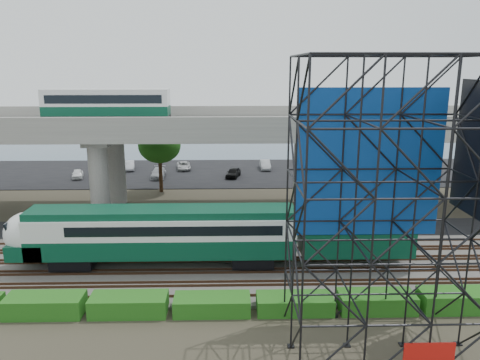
{
  "coord_description": "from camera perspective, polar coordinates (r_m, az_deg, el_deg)",
  "views": [
    {
      "loc": [
        2.06,
        -29.97,
        14.49
      ],
      "look_at": [
        2.94,
        6.0,
        5.75
      ],
      "focal_mm": 35.0,
      "sensor_mm": 36.0,
      "label": 1
    }
  ],
  "objects": [
    {
      "name": "trees",
      "position": [
        47.47,
        -9.53,
        2.64
      ],
      "size": [
        40.94,
        16.94,
        7.69
      ],
      "color": "#382314",
      "rests_on": "ground"
    },
    {
      "name": "parking_lot",
      "position": [
        65.62,
        -3.16,
        0.91
      ],
      "size": [
        90.0,
        18.0,
        0.08
      ],
      "primitive_type": "cube",
      "color": "black",
      "rests_on": "ground"
    },
    {
      "name": "rail_tracks",
      "position": [
        35.05,
        -4.72,
        -10.31
      ],
      "size": [
        90.0,
        9.52,
        0.16
      ],
      "color": "#472D1E",
      "rests_on": "ballast_bed"
    },
    {
      "name": "ballast_bed",
      "position": [
        35.12,
        -4.72,
        -10.58
      ],
      "size": [
        90.0,
        12.0,
        0.2
      ],
      "primitive_type": "cube",
      "color": "slate",
      "rests_on": "ground"
    },
    {
      "name": "overpass",
      "position": [
        46.48,
        -4.83,
        5.85
      ],
      "size": [
        80.0,
        12.0,
        12.4
      ],
      "color": "#9E9B93",
      "rests_on": "ground"
    },
    {
      "name": "commuter_train",
      "position": [
        34.12,
        -5.87,
        -6.31
      ],
      "size": [
        29.3,
        3.06,
        4.3
      ],
      "color": "black",
      "rests_on": "rail_tracks"
    },
    {
      "name": "harbor_water",
      "position": [
        87.21,
        -2.74,
        4.08
      ],
      "size": [
        140.0,
        40.0,
        0.03
      ],
      "primitive_type": "cube",
      "color": "#40596A",
      "rests_on": "ground"
    },
    {
      "name": "suv",
      "position": [
        43.93,
        -16.63,
        -5.06
      ],
      "size": [
        5.59,
        3.04,
        1.49
      ],
      "primitive_type": "imported",
      "rotation": [
        0.0,
        0.0,
        1.46
      ],
      "color": "black",
      "rests_on": "service_road"
    },
    {
      "name": "scaffold_tower",
      "position": [
        24.35,
        17.27,
        -3.72
      ],
      "size": [
        9.36,
        6.36,
        15.0
      ],
      "color": "black",
      "rests_on": "ground"
    },
    {
      "name": "hedge_strip",
      "position": [
        29.22,
        -3.41,
        -14.83
      ],
      "size": [
        34.6,
        1.8,
        1.2
      ],
      "color": "#145513",
      "rests_on": "ground"
    },
    {
      "name": "service_road",
      "position": [
        43.02,
        -4.08,
        -6.0
      ],
      "size": [
        90.0,
        5.0,
        0.08
      ],
      "primitive_type": "cube",
      "color": "black",
      "rests_on": "ground"
    },
    {
      "name": "parked_cars",
      "position": [
        64.84,
        -2.32,
        1.35
      ],
      "size": [
        36.31,
        9.38,
        1.28
      ],
      "color": "white",
      "rests_on": "parking_lot"
    },
    {
      "name": "ground",
      "position": [
        33.35,
        -4.91,
        -12.14
      ],
      "size": [
        140.0,
        140.0,
        0.0
      ],
      "primitive_type": "plane",
      "color": "#474233",
      "rests_on": "ground"
    }
  ]
}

